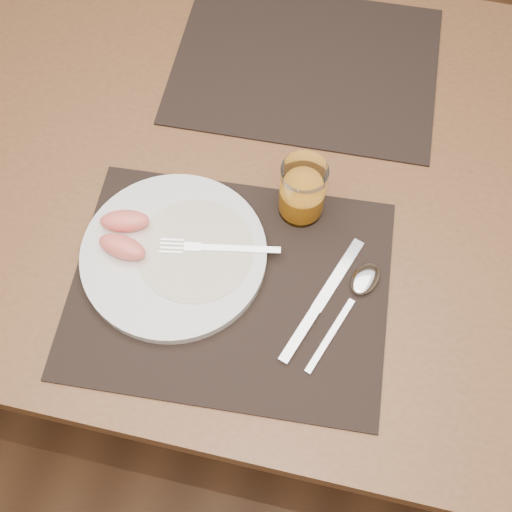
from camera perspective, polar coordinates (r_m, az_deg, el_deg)
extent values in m
plane|color=brown|center=(1.70, 0.31, -6.63)|extent=(5.00, 5.00, 0.00)
cube|color=brown|center=(1.04, 0.51, 7.52)|extent=(1.40, 0.90, 0.04)
cylinder|color=brown|center=(1.73, -17.81, 13.75)|extent=(0.06, 0.06, 0.71)
cube|color=black|center=(0.92, -2.34, -2.79)|extent=(0.47, 0.38, 0.00)
cube|color=black|center=(1.16, 4.43, 16.61)|extent=(0.46, 0.37, 0.00)
cylinder|color=white|center=(0.94, -7.31, 0.15)|extent=(0.27, 0.27, 0.02)
cylinder|color=white|center=(0.93, -5.43, 0.56)|extent=(0.17, 0.17, 0.00)
cube|color=silver|center=(0.92, -1.36, 0.63)|extent=(0.11, 0.03, 0.00)
cube|color=silver|center=(0.93, -5.68, 0.80)|extent=(0.03, 0.02, 0.00)
cube|color=silver|center=(0.93, -7.50, 0.87)|extent=(0.04, 0.03, 0.00)
cube|color=silver|center=(0.93, 7.31, -1.66)|extent=(0.06, 0.13, 0.00)
cube|color=silver|center=(0.89, 3.88, -7.05)|extent=(0.04, 0.09, 0.01)
cube|color=silver|center=(0.89, 6.61, -7.03)|extent=(0.05, 0.12, 0.00)
ellipsoid|color=silver|center=(0.93, 9.69, -2.00)|extent=(0.05, 0.07, 0.01)
cylinder|color=white|center=(0.94, 4.16, 5.85)|extent=(0.07, 0.07, 0.10)
cylinder|color=orange|center=(0.96, 4.06, 5.06)|extent=(0.06, 0.06, 0.05)
ellipsoid|color=#FF7B68|center=(0.93, -11.81, 0.79)|extent=(0.08, 0.04, 0.03)
ellipsoid|color=#FF7B68|center=(0.95, -11.59, 3.07)|extent=(0.08, 0.05, 0.03)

